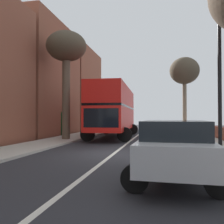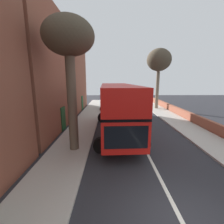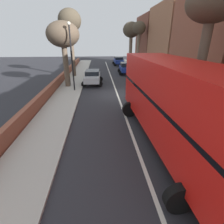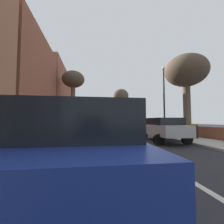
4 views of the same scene
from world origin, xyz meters
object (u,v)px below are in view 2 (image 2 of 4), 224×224
double_decker_bus (117,106)px  street_tree_left_0 (69,43)px  street_tree_right_5 (159,61)px  parked_car_grey_left_1 (109,104)px

double_decker_bus → street_tree_left_0: 5.96m
double_decker_bus → street_tree_right_5: size_ratio=1.21×
parked_car_grey_left_1 → street_tree_left_0: (-2.08, -13.78, 5.57)m
double_decker_bus → street_tree_left_0: size_ratio=1.37×
street_tree_left_0 → street_tree_right_5: 17.25m
double_decker_bus → street_tree_right_5: 13.84m
double_decker_bus → street_tree_left_0: (-2.88, -3.23, 4.10)m
street_tree_left_0 → street_tree_right_5: (9.50, 14.38, 0.73)m
street_tree_right_5 → street_tree_left_0: bearing=-123.4°
double_decker_bus → street_tree_right_5: (6.62, 11.16, 4.84)m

